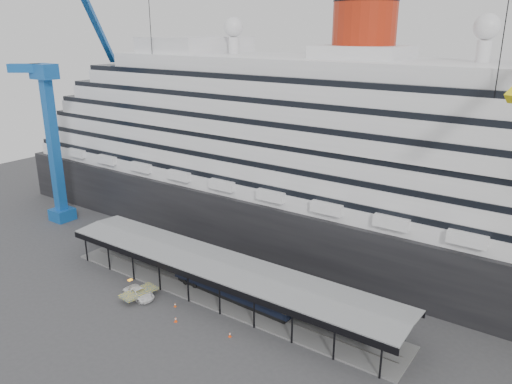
% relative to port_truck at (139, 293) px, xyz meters
% --- Properties ---
extents(ground, '(200.00, 200.00, 0.00)m').
position_rel_port_truck_xyz_m(ground, '(9.48, 2.53, -0.73)').
color(ground, '#3A3A3D').
rests_on(ground, ground).
extents(cruise_ship, '(130.00, 30.00, 43.90)m').
position_rel_port_truck_xyz_m(cruise_ship, '(9.53, 34.53, 17.62)').
color(cruise_ship, black).
rests_on(cruise_ship, ground).
extents(platform_canopy, '(56.00, 9.18, 5.30)m').
position_rel_port_truck_xyz_m(platform_canopy, '(9.48, 7.53, 1.63)').
color(platform_canopy, slate).
rests_on(platform_canopy, ground).
extents(crane_blue, '(22.63, 19.19, 47.60)m').
position_rel_port_truck_xyz_m(crane_blue, '(-35.63, 13.15, 19.22)').
color(crane_blue, '#1656A9').
rests_on(crane_blue, ground).
extents(port_truck, '(5.55, 3.08, 1.47)m').
position_rel_port_truck_xyz_m(port_truck, '(0.00, 0.00, 0.00)').
color(port_truck, white).
rests_on(port_truck, ground).
extents(pullman_carriage, '(20.93, 3.51, 20.47)m').
position_rel_port_truck_xyz_m(pullman_carriage, '(11.32, 7.53, 1.77)').
color(pullman_carriage, black).
rests_on(pullman_carriage, ground).
extents(traffic_cone_left, '(0.37, 0.37, 0.65)m').
position_rel_port_truck_xyz_m(traffic_cone_left, '(6.03, 1.21, -0.41)').
color(traffic_cone_left, '#DD4B0C').
rests_on(traffic_cone_left, ground).
extents(traffic_cone_mid, '(0.51, 0.51, 0.78)m').
position_rel_port_truck_xyz_m(traffic_cone_mid, '(8.78, -1.53, -0.35)').
color(traffic_cone_mid, '#F8480D').
rests_on(traffic_cone_mid, ground).
extents(traffic_cone_right, '(0.41, 0.41, 0.71)m').
position_rel_port_truck_xyz_m(traffic_cone_right, '(16.82, -0.04, -0.38)').
color(traffic_cone_right, '#F9440D').
rests_on(traffic_cone_right, ground).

